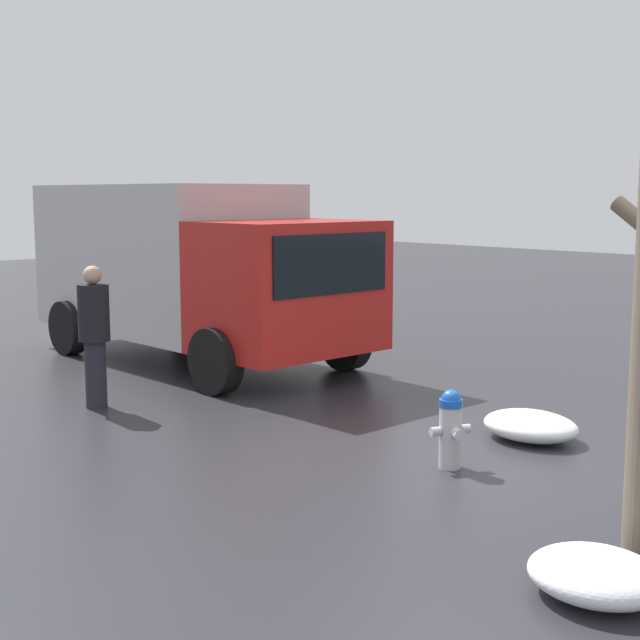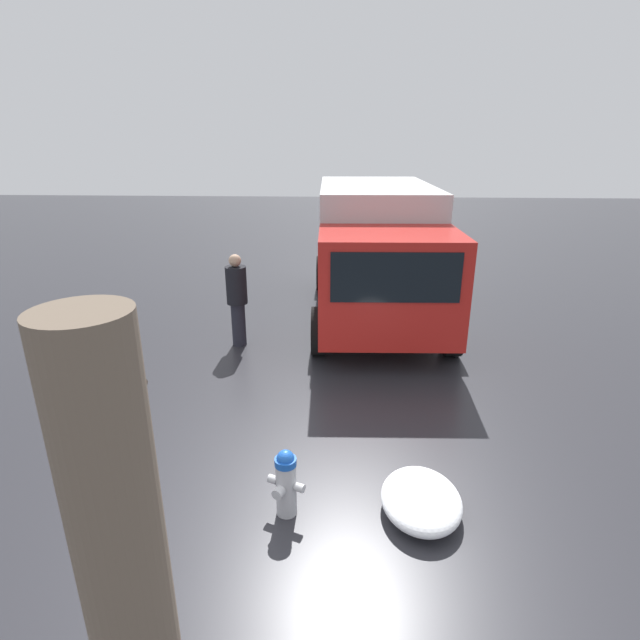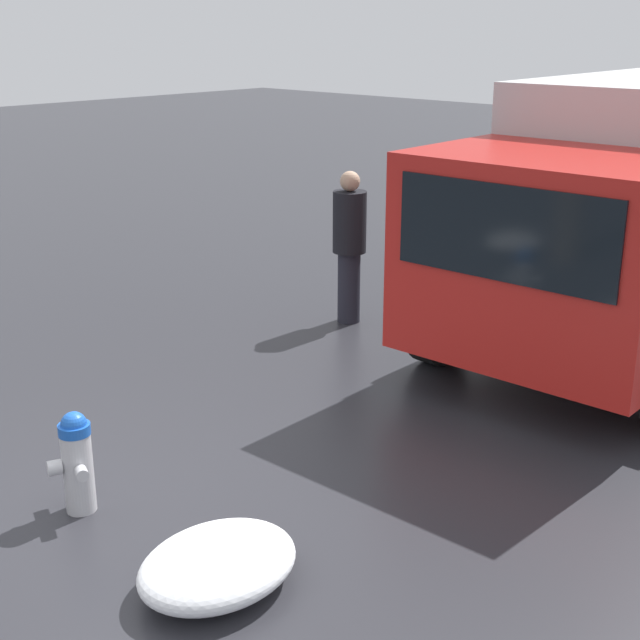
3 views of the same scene
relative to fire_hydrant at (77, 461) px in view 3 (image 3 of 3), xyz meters
The scene contains 4 objects.
ground_plane 0.40m from the fire_hydrant, 22.34° to the right, with size 60.00×60.00×0.00m, color #28282D.
fire_hydrant is the anchor object (origin of this frame).
pedestrian 4.81m from the fire_hydrant, 17.39° to the left, with size 0.39×0.39×1.79m.
snow_pile_curbside 1.46m from the fire_hydrant, 86.45° to the right, with size 1.08×0.86×0.31m.
Camera 3 is at (-2.97, -5.20, 3.41)m, focal length 50.00 mm.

